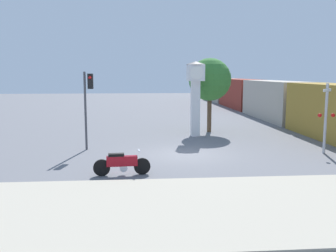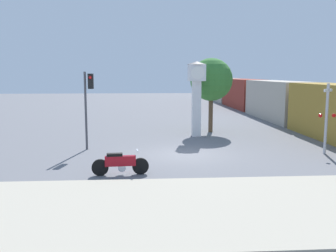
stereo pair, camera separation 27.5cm
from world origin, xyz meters
The scene contains 8 objects.
ground_plane centered at (0.00, 0.00, 0.00)m, with size 120.00×120.00×0.00m, color slate.
sidewalk_strip centered at (0.00, -7.59, 0.05)m, with size 36.00×6.00×0.10m.
motorcycle centered at (-2.98, -3.59, 0.48)m, with size 2.28×0.50×1.01m.
clock_tower centered at (1.42, 5.63, 3.20)m, with size 1.26×1.26×4.83m.
freight_train centered at (10.03, 20.08, 1.70)m, with size 2.80×44.88×3.40m.
traffic_light centered at (-4.92, 1.69, 2.86)m, with size 0.50×0.35×4.15m.
railroad_crossing_signal centered at (7.17, -0.25, 1.96)m, with size 0.90×0.82×3.57m.
street_tree centered at (2.67, 7.30, 3.63)m, with size 2.93×2.93×5.11m.
Camera 1 is at (-2.35, -18.31, 4.04)m, focal length 40.00 mm.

